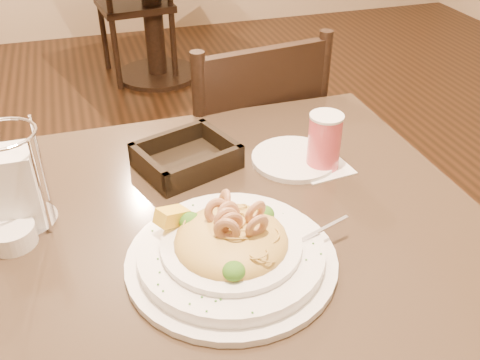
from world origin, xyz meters
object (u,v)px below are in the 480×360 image
object	(u,v)px
main_table	(243,313)
side_plate	(294,159)
drink_glass	(324,142)
dining_chair_near	(242,164)
bread_basket	(187,159)
pasta_bowl	(231,248)
butter_ramekin	(12,235)
napkin_caddy	(15,186)

from	to	relation	value
main_table	side_plate	size ratio (longest dim) A/B	4.90
main_table	drink_glass	bearing A→B (deg)	31.17
dining_chair_near	bread_basket	bearing A→B (deg)	49.59
bread_basket	side_plate	bearing A→B (deg)	-11.72
pasta_bowl	butter_ramekin	xyz separation A→B (m)	(-0.35, 0.16, -0.01)
drink_glass	butter_ramekin	xyz separation A→B (m)	(-0.62, -0.07, -0.04)
drink_glass	bread_basket	world-z (taller)	drink_glass
pasta_bowl	side_plate	xyz separation A→B (m)	(0.22, 0.27, -0.03)
pasta_bowl	butter_ramekin	size ratio (longest dim) A/B	4.74
drink_glass	butter_ramekin	world-z (taller)	drink_glass
pasta_bowl	side_plate	world-z (taller)	pasta_bowl
dining_chair_near	pasta_bowl	world-z (taller)	dining_chair_near
dining_chair_near	butter_ramekin	size ratio (longest dim) A/B	11.36
bread_basket	napkin_caddy	bearing A→B (deg)	-163.11
dining_chair_near	drink_glass	bearing A→B (deg)	85.69
main_table	bread_basket	world-z (taller)	bread_basket
main_table	dining_chair_near	world-z (taller)	dining_chair_near
main_table	bread_basket	bearing A→B (deg)	104.83
drink_glass	bread_basket	bearing A→B (deg)	162.67
napkin_caddy	butter_ramekin	distance (m)	0.09
main_table	dining_chair_near	size ratio (longest dim) A/B	0.97
napkin_caddy	bread_basket	bearing A→B (deg)	16.89
pasta_bowl	bread_basket	distance (m)	0.32
dining_chair_near	drink_glass	world-z (taller)	dining_chair_near
dining_chair_near	butter_ramekin	distance (m)	0.85
butter_ramekin	bread_basket	bearing A→B (deg)	24.57
side_plate	bread_basket	bearing A→B (deg)	168.28
dining_chair_near	napkin_caddy	world-z (taller)	napkin_caddy
bread_basket	napkin_caddy	distance (m)	0.35
drink_glass	side_plate	world-z (taller)	drink_glass
main_table	pasta_bowl	xyz separation A→B (m)	(-0.05, -0.10, 0.28)
napkin_caddy	butter_ramekin	xyz separation A→B (m)	(-0.02, -0.06, -0.06)
main_table	bread_basket	distance (m)	0.35
napkin_caddy	butter_ramekin	bearing A→B (deg)	-106.00
dining_chair_near	pasta_bowl	xyz separation A→B (m)	(-0.24, -0.70, 0.30)
main_table	pasta_bowl	size ratio (longest dim) A/B	2.32
main_table	drink_glass	distance (m)	0.40
bread_basket	napkin_caddy	world-z (taller)	napkin_caddy
bread_basket	dining_chair_near	bearing A→B (deg)	57.63
napkin_caddy	side_plate	bearing A→B (deg)	5.38
side_plate	drink_glass	bearing A→B (deg)	-38.57
dining_chair_near	drink_glass	size ratio (longest dim) A/B	7.59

